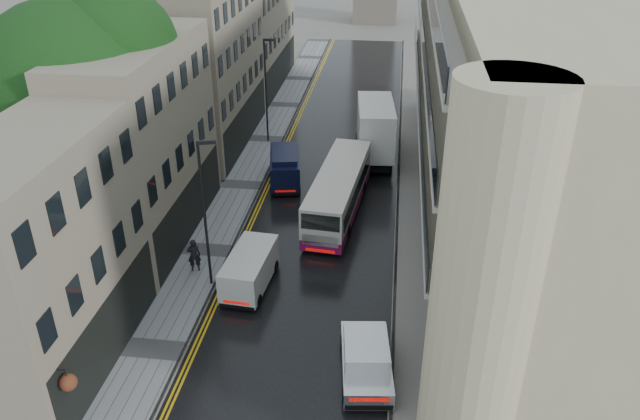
% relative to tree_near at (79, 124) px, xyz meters
% --- Properties ---
extents(road, '(9.00, 85.00, 0.02)m').
position_rel_tree_near_xyz_m(road, '(12.50, 7.50, -6.94)').
color(road, black).
rests_on(road, ground).
extents(left_sidewalk, '(2.70, 85.00, 0.12)m').
position_rel_tree_near_xyz_m(left_sidewalk, '(6.65, 7.50, -6.89)').
color(left_sidewalk, gray).
rests_on(left_sidewalk, ground).
extents(right_sidewalk, '(1.80, 85.00, 0.12)m').
position_rel_tree_near_xyz_m(right_sidewalk, '(17.90, 7.50, -6.89)').
color(right_sidewalk, slate).
rests_on(right_sidewalk, ground).
extents(old_shop_row, '(4.50, 56.00, 12.00)m').
position_rel_tree_near_xyz_m(old_shop_row, '(3.05, 10.00, -0.95)').
color(old_shop_row, gray).
rests_on(old_shop_row, ground).
extents(modern_block, '(8.00, 40.00, 14.00)m').
position_rel_tree_near_xyz_m(modern_block, '(22.80, 6.00, 0.05)').
color(modern_block, '#C2B390').
rests_on(modern_block, ground).
extents(tree_near, '(10.56, 10.56, 13.89)m').
position_rel_tree_near_xyz_m(tree_near, '(0.00, 0.00, 0.00)').
color(tree_near, black).
rests_on(tree_near, ground).
extents(tree_far, '(9.24, 9.24, 12.46)m').
position_rel_tree_near_xyz_m(tree_far, '(0.30, 13.00, -0.72)').
color(tree_far, black).
rests_on(tree_far, ground).
extents(cream_bus, '(3.32, 10.56, 2.83)m').
position_rel_tree_near_xyz_m(cream_bus, '(12.07, 1.76, -5.51)').
color(cream_bus, beige).
rests_on(cream_bus, road).
extents(white_lorry, '(3.22, 8.40, 4.31)m').
position_rel_tree_near_xyz_m(white_lorry, '(14.21, 11.65, -4.77)').
color(white_lorry, white).
rests_on(white_lorry, road).
extents(silver_hatchback, '(2.49, 4.71, 1.69)m').
position_rel_tree_near_xyz_m(silver_hatchback, '(15.24, -11.07, -6.08)').
color(silver_hatchback, '#B5B6BA').
rests_on(silver_hatchback, road).
extents(white_van, '(2.23, 4.52, 1.98)m').
position_rel_tree_near_xyz_m(white_van, '(8.77, -5.24, -5.94)').
color(white_van, silver).
rests_on(white_van, road).
extents(navy_van, '(2.76, 5.05, 2.44)m').
position_rel_tree_near_xyz_m(navy_van, '(8.84, 6.63, -5.71)').
color(navy_van, black).
rests_on(navy_van, road).
extents(pedestrian, '(0.79, 0.64, 1.87)m').
position_rel_tree_near_xyz_m(pedestrian, '(6.58, -2.86, -5.89)').
color(pedestrian, black).
rests_on(pedestrian, left_sidewalk).
extents(lamp_post_near, '(0.89, 0.42, 7.77)m').
position_rel_tree_near_xyz_m(lamp_post_near, '(7.74, -3.91, -2.94)').
color(lamp_post_near, black).
rests_on(lamp_post_near, left_sidewalk).
extents(lamp_post_far, '(0.89, 0.21, 7.88)m').
position_rel_tree_near_xyz_m(lamp_post_far, '(6.81, 15.46, -2.89)').
color(lamp_post_far, black).
rests_on(lamp_post_far, left_sidewalk).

